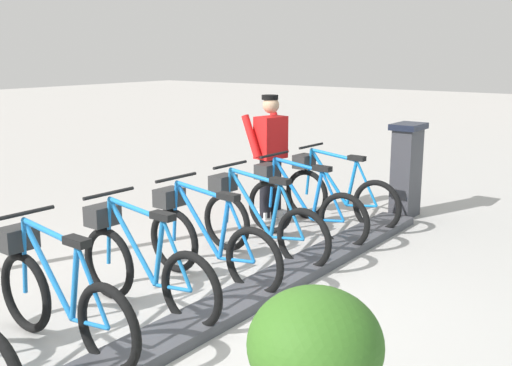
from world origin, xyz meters
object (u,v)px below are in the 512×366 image
Objects in this scene: bike_docked_0 at (335,192)px; bike_docked_1 at (300,205)px; planter_bush at (315,363)px; bike_docked_3 at (206,240)px; bike_docked_5 at (57,295)px; bike_docked_2 at (258,221)px; payment_kiosk at (406,169)px; bike_docked_4 at (141,264)px; worker_near_rack at (270,152)px.

bike_docked_0 is 0.85m from bike_docked_1.
bike_docked_0 is 1.77× the size of planter_bush.
planter_bush is (-2.20, 1.60, 0.11)m from bike_docked_3.
bike_docked_0 and bike_docked_5 have the same top height.
bike_docked_2 is at bearing 90.00° from bike_docked_0.
payment_kiosk is 4.37m from bike_docked_4.
bike_docked_3 is at bearing -36.07° from planter_bush.
bike_docked_2 is 1.00× the size of bike_docked_4.
bike_docked_3 is (0.00, 1.70, 0.00)m from bike_docked_1.
payment_kiosk is 0.77× the size of worker_near_rack.
bike_docked_1 is 3.97m from planter_bush.
payment_kiosk is 0.74× the size of bike_docked_3.
worker_near_rack is at bearing -74.53° from bike_docked_4.
bike_docked_2 is 1.77× the size of planter_bush.
bike_docked_5 is 1.77× the size of planter_bush.
bike_docked_5 is (0.00, 3.41, 0.00)m from bike_docked_1.
bike_docked_3 is 2.73m from planter_bush.
payment_kiosk is at bearing -122.01° from bike_docked_0.
worker_near_rack reaches higher than planter_bush.
bike_docked_5 is (0.00, 4.26, 0.00)m from bike_docked_0.
planter_bush is at bearing 117.89° from bike_docked_0.
bike_docked_2 is at bearing -90.00° from bike_docked_5.
bike_docked_3 and bike_docked_5 have the same top height.
bike_docked_2 is 1.00× the size of bike_docked_3.
bike_docked_0 reaches higher than planter_bush.
payment_kiosk is at bearing -72.20° from planter_bush.
bike_docked_3 is at bearing -90.00° from bike_docked_5.
worker_near_rack is 1.71× the size of planter_bush.
planter_bush is at bearing 143.93° from bike_docked_3.
worker_near_rack is at bearing -69.28° from bike_docked_3.
bike_docked_5 is at bearing 90.00° from bike_docked_4.
bike_docked_0 is 3.41m from bike_docked_4.
bike_docked_2 is (0.57, 2.62, -0.24)m from payment_kiosk.
bike_docked_4 is at bearing 90.00° from bike_docked_2.
bike_docked_0 is 1.00× the size of bike_docked_1.
bike_docked_3 is at bearing 90.00° from bike_docked_2.
bike_docked_3 is (0.57, 3.47, -0.24)m from payment_kiosk.
payment_kiosk is 2.69m from bike_docked_2.
bike_docked_3 is (0.00, 2.56, 0.00)m from bike_docked_0.
bike_docked_5 is (0.00, 1.70, 0.00)m from bike_docked_3.
bike_docked_2 is 1.00× the size of bike_docked_5.
payment_kiosk is 1.87m from bike_docked_1.
bike_docked_1 is at bearing -90.00° from bike_docked_3.
bike_docked_0 and bike_docked_3 have the same top height.
bike_docked_2 is at bearing -90.00° from bike_docked_4.
payment_kiosk is 5.33m from planter_bush.
worker_near_rack reaches higher than bike_docked_4.
bike_docked_3 is 0.85m from bike_docked_4.
planter_bush is (-3.08, 3.93, -0.37)m from worker_near_rack.
bike_docked_0 is 1.00× the size of bike_docked_2.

